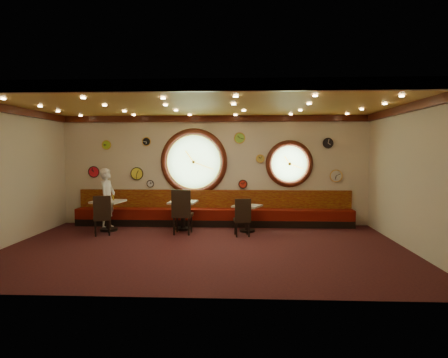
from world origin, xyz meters
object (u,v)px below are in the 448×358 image
at_px(table_b, 183,212).
at_px(condiment_a_pepper, 110,198).
at_px(condiment_b_salt, 181,199).
at_px(condiment_b_bottle, 189,198).
at_px(condiment_b_pepper, 185,199).
at_px(condiment_c_pepper, 249,204).
at_px(condiment_c_salt, 243,203).
at_px(condiment_a_bottle, 113,198).
at_px(chair_a, 102,213).
at_px(waiter, 107,198).
at_px(condiment_a_salt, 105,198).
at_px(chair_b, 182,209).
at_px(chair_c, 242,215).
at_px(table_a, 108,212).
at_px(table_c, 247,215).
at_px(condiment_c_bottle, 250,202).

bearing_deg(table_b, condiment_a_pepper, -173.79).
relative_size(table_b, condiment_b_salt, 8.12).
bearing_deg(condiment_b_bottle, condiment_b_salt, -158.29).
height_order(condiment_b_pepper, condiment_c_pepper, condiment_b_pepper).
distance_m(condiment_c_salt, condiment_a_bottle, 3.53).
height_order(chair_a, condiment_b_bottle, chair_a).
relative_size(condiment_c_salt, condiment_b_pepper, 0.78).
bearing_deg(condiment_b_salt, condiment_b_bottle, 21.71).
bearing_deg(condiment_b_bottle, waiter, -179.20).
height_order(condiment_b_salt, condiment_a_pepper, condiment_a_pepper).
bearing_deg(waiter, condiment_a_salt, -165.56).
distance_m(table_b, condiment_a_salt, 2.15).
relative_size(chair_b, condiment_b_pepper, 6.59).
relative_size(chair_a, chair_c, 1.06).
relative_size(table_b, chair_a, 1.24).
xyz_separation_m(chair_b, condiment_c_pepper, (1.74, 0.39, 0.09)).
bearing_deg(condiment_b_salt, condiment_a_pepper, -172.54).
height_order(table_b, condiment_b_salt, condiment_b_salt).
distance_m(table_a, table_c, 3.78).
height_order(table_b, chair_a, chair_a).
bearing_deg(condiment_b_salt, condiment_a_bottle, -172.88).
bearing_deg(condiment_c_pepper, table_b, 171.51).
bearing_deg(condiment_a_bottle, condiment_b_pepper, 6.44).
height_order(chair_c, condiment_c_salt, chair_c).
bearing_deg(condiment_c_salt, condiment_a_pepper, -179.61).
bearing_deg(condiment_a_salt, chair_c, -9.92).
height_order(condiment_a_bottle, condiment_b_bottle, condiment_a_bottle).
bearing_deg(condiment_b_salt, chair_c, -26.97).
bearing_deg(table_b, table_c, -6.26).
relative_size(condiment_a_bottle, condiment_c_bottle, 1.07).
relative_size(condiment_b_bottle, condiment_c_bottle, 1.00).
height_order(condiment_c_salt, condiment_a_bottle, condiment_a_bottle).
bearing_deg(chair_b, table_b, 98.90).
height_order(condiment_b_pepper, waiter, waiter).
xyz_separation_m(condiment_c_pepper, condiment_b_bottle, (-1.66, 0.39, 0.09)).
height_order(table_b, condiment_c_bottle, condiment_c_bottle).
distance_m(condiment_b_salt, waiter, 2.08).
relative_size(chair_c, condiment_a_salt, 5.66).
bearing_deg(chair_c, condiment_a_pepper, 162.40).
xyz_separation_m(table_c, condiment_c_pepper, (0.04, -0.08, 0.31)).
relative_size(table_a, condiment_b_salt, 8.86).
bearing_deg(chair_c, chair_a, 172.71).
bearing_deg(condiment_a_pepper, chair_c, -9.67).
bearing_deg(condiment_c_bottle, condiment_b_pepper, 174.03).
relative_size(table_a, condiment_a_bottle, 5.74).
xyz_separation_m(chair_a, condiment_a_bottle, (0.08, 0.68, 0.31)).
height_order(condiment_c_salt, condiment_c_bottle, condiment_c_bottle).
bearing_deg(table_a, table_c, 0.62).
distance_m(condiment_a_bottle, condiment_b_bottle, 2.06).
height_order(table_c, chair_c, chair_c).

